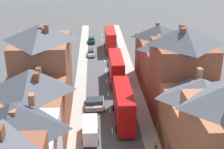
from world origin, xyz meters
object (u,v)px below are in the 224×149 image
at_px(car_parked_left_b, 113,61).
at_px(car_mid_black, 91,40).
at_px(pedestrian_mid_right, 156,144).
at_px(double_decker_bus_mid_street, 123,104).
at_px(delivery_van, 90,129).
at_px(double_decker_bus_far_approaching, 110,39).
at_px(car_near_blue, 99,103).
at_px(car_far_grey, 91,103).
at_px(double_decker_bus_lead, 116,68).
at_px(car_parked_right_b, 91,53).

bearing_deg(car_parked_left_b, car_mid_black, 105.64).
bearing_deg(pedestrian_mid_right, double_decker_bus_mid_street, 114.19).
bearing_deg(delivery_van, car_mid_black, 90.00).
bearing_deg(double_decker_bus_far_approaching, delivery_van, -96.94).
height_order(car_near_blue, car_far_grey, car_near_blue).
bearing_deg(double_decker_bus_lead, car_near_blue, -109.03).
bearing_deg(car_far_grey, double_decker_bus_far_approaching, 81.11).
xyz_separation_m(car_near_blue, delivery_van, (-1.30, -8.97, 0.53)).
bearing_deg(double_decker_bus_mid_street, car_far_grey, 136.81).
height_order(double_decker_bus_far_approaching, pedestrian_mid_right, double_decker_bus_far_approaching).
xyz_separation_m(double_decker_bus_lead, car_near_blue, (-3.59, -10.41, -2.01)).
bearing_deg(delivery_van, double_decker_bus_mid_street, 41.19).
relative_size(car_parked_left_b, delivery_van, 0.77).
relative_size(car_mid_black, car_far_grey, 0.97).
relative_size(car_near_blue, car_parked_right_b, 1.01).
height_order(car_parked_left_b, car_far_grey, car_far_grey).
bearing_deg(car_near_blue, pedestrian_mid_right, -60.41).
xyz_separation_m(double_decker_bus_far_approaching, car_mid_black, (-4.89, 6.96, -2.00)).
distance_m(car_near_blue, car_parked_left_b, 20.96).
height_order(car_near_blue, car_mid_black, car_mid_black).
distance_m(double_decker_bus_mid_street, car_parked_left_b, 25.42).
xyz_separation_m(car_parked_left_b, car_far_grey, (-4.90, -20.75, 0.01)).
bearing_deg(car_parked_left_b, car_far_grey, -103.29).
relative_size(double_decker_bus_mid_street, delivery_van, 2.08).
distance_m(car_near_blue, delivery_van, 9.08).
distance_m(double_decker_bus_far_approaching, car_far_grey, 31.73).
height_order(double_decker_bus_lead, car_mid_black, double_decker_bus_lead).
distance_m(car_parked_left_b, car_parked_right_b, 7.85).
bearing_deg(double_decker_bus_far_approaching, double_decker_bus_lead, -90.00).
xyz_separation_m(double_decker_bus_mid_street, car_parked_right_b, (-4.89, 31.47, -2.01)).
xyz_separation_m(double_decker_bus_lead, car_mid_black, (-4.89, 27.74, -2.00)).
bearing_deg(pedestrian_mid_right, car_mid_black, 99.41).
distance_m(double_decker_bus_mid_street, double_decker_bus_far_approaching, 35.88).
relative_size(car_mid_black, car_parked_left_b, 1.06).
relative_size(car_near_blue, car_mid_black, 0.99).
bearing_deg(double_decker_bus_lead, pedestrian_mid_right, -81.30).
bearing_deg(double_decker_bus_far_approaching, pedestrian_mid_right, -85.41).
bearing_deg(pedestrian_mid_right, double_decker_bus_far_approaching, 94.59).
bearing_deg(car_mid_black, delivery_van, -90.00).
bearing_deg(delivery_van, car_parked_left_b, 80.61).
xyz_separation_m(car_far_grey, delivery_van, (-0.00, -8.87, 0.53)).
xyz_separation_m(car_parked_right_b, delivery_van, (0.00, -35.75, 0.54)).
bearing_deg(double_decker_bus_mid_street, double_decker_bus_lead, 90.00).
distance_m(car_mid_black, car_parked_left_b, 18.17).
height_order(car_near_blue, car_parked_left_b, car_near_blue).
xyz_separation_m(delivery_van, pedestrian_mid_right, (8.39, -3.52, -0.30)).
height_order(car_near_blue, delivery_van, delivery_van).
bearing_deg(car_mid_black, car_parked_left_b, -74.36).
relative_size(double_decker_bus_far_approaching, car_parked_right_b, 2.61).
xyz_separation_m(double_decker_bus_far_approaching, pedestrian_mid_right, (3.50, -43.68, -1.78)).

